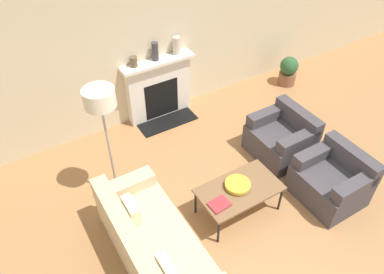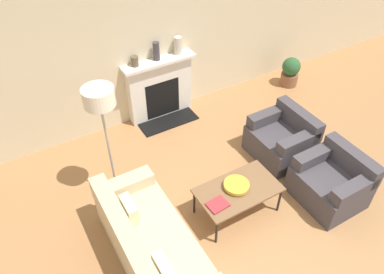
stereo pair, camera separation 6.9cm
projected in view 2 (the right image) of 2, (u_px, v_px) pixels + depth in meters
name	position (u px, v px, depth m)	size (l,w,h in m)	color
ground_plane	(257.00, 222.00, 4.98)	(18.00, 18.00, 0.00)	#A87547
wall_back	(154.00, 36.00, 5.91)	(18.00, 0.06, 2.90)	beige
fireplace	(160.00, 89.00, 6.41)	(1.26, 0.59, 1.10)	silver
couch	(153.00, 249.00, 4.33)	(0.81, 1.98, 0.77)	#CCB78E
armchair_near	(332.00, 182.00, 5.11)	(0.79, 0.87, 0.75)	#423D42
armchair_far	(282.00, 139.00, 5.78)	(0.79, 0.87, 0.75)	#423D42
coffee_table	(238.00, 191.00, 4.84)	(1.08, 0.62, 0.45)	brown
bowl	(236.00, 185.00, 4.82)	(0.34, 0.34, 0.07)	gold
book	(218.00, 205.00, 4.61)	(0.27, 0.22, 0.02)	#9E2D33
floor_lamp	(102.00, 112.00, 4.48)	(0.40, 0.40, 1.74)	gray
mantel_vase_left	(135.00, 61.00, 5.85)	(0.12, 0.12, 0.16)	brown
mantel_vase_center_left	(156.00, 51.00, 5.95)	(0.11, 0.11, 0.30)	#3D383D
mantel_vase_center_right	(178.00, 45.00, 6.10)	(0.13, 0.13, 0.30)	beige
potted_plant	(290.00, 71.00, 7.30)	(0.35, 0.35, 0.58)	brown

